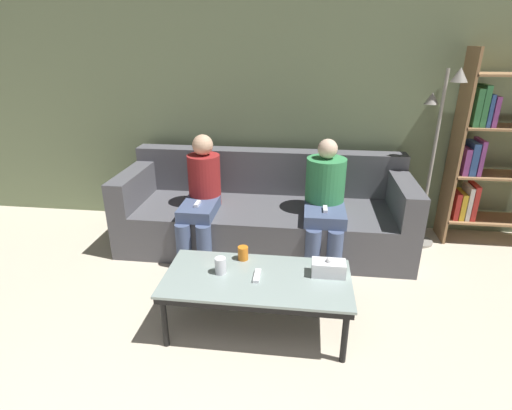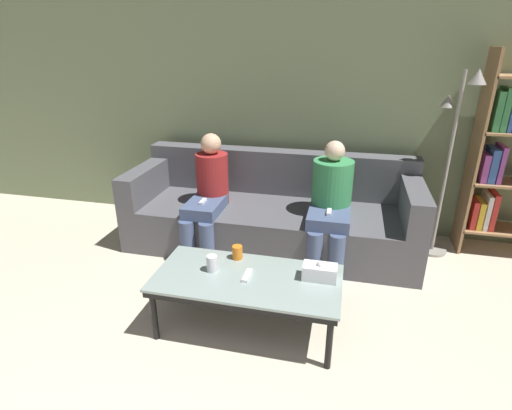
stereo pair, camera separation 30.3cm
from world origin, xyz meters
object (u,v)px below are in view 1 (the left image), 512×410
object	(u,v)px
coffee_table	(257,282)
tissue_box	(329,268)
bookshelf	(490,154)
standing_lamp	(437,142)
cup_near_right	(221,266)
game_remote	(257,276)
cup_near_left	(243,253)
seated_person_mid_left	(325,197)
seated_person_left_end	(202,194)
couch	(265,213)

from	to	relation	value
coffee_table	tissue_box	world-z (taller)	tissue_box
bookshelf	standing_lamp	world-z (taller)	bookshelf
cup_near_right	game_remote	distance (m)	0.25
cup_near_left	seated_person_mid_left	world-z (taller)	seated_person_mid_left
bookshelf	cup_near_right	bearing A→B (deg)	-144.52
cup_near_right	bookshelf	size ratio (longest dim) A/B	0.06
seated_person_left_end	seated_person_mid_left	xyz separation A→B (m)	(1.10, 0.03, 0.01)
coffee_table	game_remote	world-z (taller)	game_remote
seated_person_mid_left	cup_near_left	bearing A→B (deg)	-124.67
coffee_table	bookshelf	xyz separation A→B (m)	(1.97, 1.60, 0.51)
bookshelf	standing_lamp	size ratio (longest dim) A/B	1.10
couch	standing_lamp	xyz separation A→B (m)	(1.52, 0.17, 0.70)
tissue_box	coffee_table	bearing A→B (deg)	-169.58
coffee_table	cup_near_right	size ratio (longest dim) A/B	10.93
cup_near_left	seated_person_left_end	size ratio (longest dim) A/B	0.09
game_remote	standing_lamp	world-z (taller)	standing_lamp
bookshelf	seated_person_left_end	distance (m)	2.68
game_remote	standing_lamp	bearing A→B (deg)	45.30
cup_near_right	seated_person_mid_left	bearing A→B (deg)	55.93
seated_person_left_end	seated_person_mid_left	size ratio (longest dim) A/B	1.01
bookshelf	cup_near_left	bearing A→B (deg)	-146.59
standing_lamp	seated_person_left_end	world-z (taller)	standing_lamp
seated_person_mid_left	couch	bearing A→B (deg)	158.83
couch	standing_lamp	world-z (taller)	standing_lamp
cup_near_right	seated_person_mid_left	xyz separation A→B (m)	(0.71, 1.05, 0.11)
tissue_box	game_remote	xyz separation A→B (m)	(-0.46, -0.09, -0.04)
bookshelf	seated_person_mid_left	size ratio (longest dim) A/B	1.68
coffee_table	bookshelf	world-z (taller)	bookshelf
cup_near_right	cup_near_left	bearing A→B (deg)	58.64
couch	seated_person_left_end	size ratio (longest dim) A/B	2.47
cup_near_left	cup_near_right	world-z (taller)	cup_near_right
couch	coffee_table	bearing A→B (deg)	-86.26
cup_near_left	standing_lamp	distance (m)	2.07
tissue_box	bookshelf	size ratio (longest dim) A/B	0.12
tissue_box	seated_person_mid_left	world-z (taller)	seated_person_mid_left
game_remote	bookshelf	size ratio (longest dim) A/B	0.08
cup_near_right	seated_person_left_end	xyz separation A→B (m)	(-0.39, 1.02, 0.10)
cup_near_left	cup_near_right	xyz separation A→B (m)	(-0.12, -0.20, 0.01)
game_remote	seated_person_left_end	world-z (taller)	seated_person_left_end
tissue_box	seated_person_mid_left	bearing A→B (deg)	89.89
tissue_box	bookshelf	world-z (taller)	bookshelf
tissue_box	bookshelf	distance (m)	2.17
coffee_table	cup_near_right	world-z (taller)	cup_near_right
cup_near_left	coffee_table	bearing A→B (deg)	-59.68
cup_near_left	game_remote	world-z (taller)	cup_near_left
bookshelf	tissue_box	bearing A→B (deg)	-134.83
couch	game_remote	distance (m)	1.29
coffee_table	tissue_box	bearing A→B (deg)	10.42
seated_person_left_end	game_remote	bearing A→B (deg)	-58.82
cup_near_right	standing_lamp	xyz separation A→B (m)	(1.69, 1.44, 0.54)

